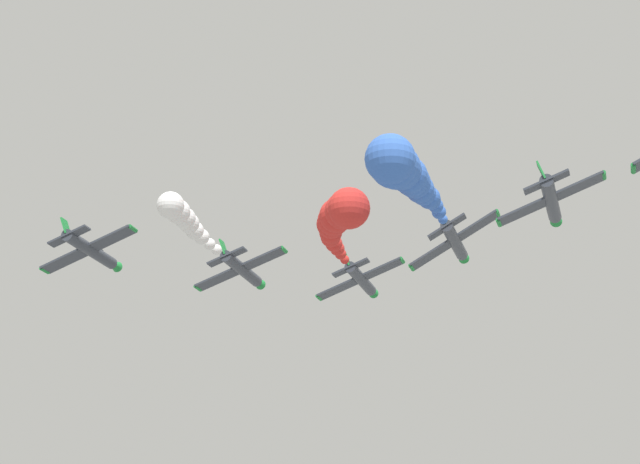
# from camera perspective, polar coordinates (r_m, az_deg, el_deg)

# --- Properties ---
(airplane_lead) EXTENTS (9.08, 10.35, 3.69)m
(airplane_lead) POSITION_cam_1_polar(r_m,az_deg,el_deg) (111.13, 2.14, -2.46)
(airplane_lead) COLOR #333842
(smoke_trail_lead) EXTENTS (8.32, 25.35, 5.52)m
(smoke_trail_lead) POSITION_cam_1_polar(r_m,az_deg,el_deg) (86.48, 0.95, 0.63)
(smoke_trail_lead) COLOR red
(airplane_left_inner) EXTENTS (9.11, 10.35, 3.60)m
(airplane_left_inner) POSITION_cam_1_polar(r_m,az_deg,el_deg) (106.24, -4.04, -1.94)
(airplane_left_inner) COLOR #333842
(smoke_trail_left_inner) EXTENTS (2.79, 14.35, 2.32)m
(smoke_trail_left_inner) POSITION_cam_1_polar(r_m,az_deg,el_deg) (91.68, -7.04, 0.70)
(smoke_trail_left_inner) COLOR white
(airplane_right_inner) EXTENTS (8.53, 10.35, 4.97)m
(airplane_right_inner) POSITION_cam_1_polar(r_m,az_deg,el_deg) (101.52, 6.98, -0.47)
(airplane_right_inner) COLOR #333842
(smoke_trail_right_inner) EXTENTS (3.54, 23.81, 5.44)m
(smoke_trail_right_inner) POSITION_cam_1_polar(r_m,az_deg,el_deg) (79.34, 4.38, 3.05)
(smoke_trail_right_inner) COLOR blue
(airplane_left_outer) EXTENTS (9.07, 10.35, 3.73)m
(airplane_left_outer) POSITION_cam_1_polar(r_m,az_deg,el_deg) (102.99, -11.76, -0.92)
(airplane_left_outer) COLOR #333842
(airplane_right_outer) EXTENTS (9.08, 10.35, 3.69)m
(airplane_right_outer) POSITION_cam_1_polar(r_m,az_deg,el_deg) (91.98, 11.85, 1.63)
(airplane_right_outer) COLOR #333842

